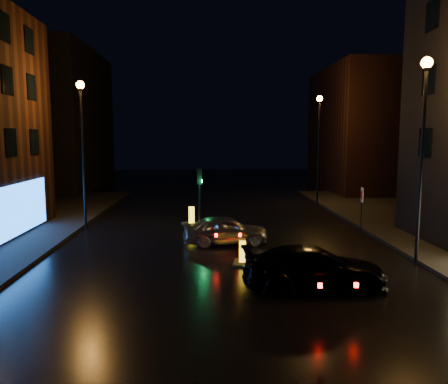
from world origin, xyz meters
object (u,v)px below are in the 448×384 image
at_px(bollard_near, 242,259).
at_px(bollard_far, 192,221).
at_px(dark_sedan, 315,268).
at_px(road_sign_right, 362,199).
at_px(silver_hatchback, 225,230).
at_px(traffic_signal, 200,219).

relative_size(bollard_near, bollard_far, 0.82).
xyz_separation_m(dark_sedan, road_sign_right, (4.98, 9.22, 1.11)).
height_order(silver_hatchback, bollard_far, silver_hatchback).
relative_size(dark_sedan, bollard_near, 4.11).
bearing_deg(dark_sedan, bollard_far, 20.56).
height_order(dark_sedan, bollard_near, dark_sedan).
xyz_separation_m(traffic_signal, bollard_far, (-0.51, 0.83, -0.26)).
height_order(traffic_signal, bollard_near, traffic_signal).
bearing_deg(bollard_far, dark_sedan, -92.46).
height_order(bollard_near, road_sign_right, road_sign_right).
bearing_deg(road_sign_right, dark_sedan, 72.01).
distance_m(dark_sedan, bollard_near, 3.82).
bearing_deg(silver_hatchback, road_sign_right, -76.75).
distance_m(traffic_signal, dark_sedan, 11.32).
height_order(dark_sedan, road_sign_right, road_sign_right).
xyz_separation_m(traffic_signal, dark_sedan, (4.12, -10.54, 0.23)).
distance_m(silver_hatchback, dark_sedan, 7.11).
bearing_deg(dark_sedan, traffic_signal, 19.75).
bearing_deg(dark_sedan, bollard_near, 35.18).
bearing_deg(bollard_near, road_sign_right, 50.24).
bearing_deg(silver_hatchback, dark_sedan, -162.53).
bearing_deg(road_sign_right, traffic_signal, 2.07).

